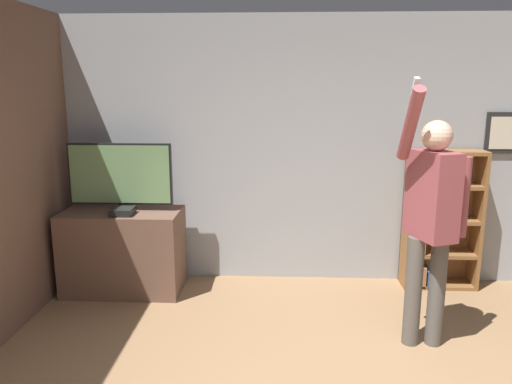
# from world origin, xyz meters

# --- Properties ---
(wall_back) EXTENTS (7.19, 0.09, 2.70)m
(wall_back) POSITION_xyz_m (0.01, 2.96, 1.35)
(wall_back) COLOR #9EA3A8
(wall_back) RESTS_ON ground_plane
(tv_ledge) EXTENTS (1.14, 0.61, 0.82)m
(tv_ledge) POSITION_xyz_m (-1.95, 2.52, 0.41)
(tv_ledge) COLOR brown
(tv_ledge) RESTS_ON ground_plane
(television) EXTENTS (1.01, 0.22, 0.66)m
(television) POSITION_xyz_m (-1.95, 2.55, 1.16)
(television) COLOR black
(television) RESTS_ON tv_ledge
(game_console) EXTENTS (0.20, 0.21, 0.07)m
(game_console) POSITION_xyz_m (-1.89, 2.38, 0.85)
(game_console) COLOR black
(game_console) RESTS_ON tv_ledge
(bookshelf) EXTENTS (0.73, 0.28, 1.40)m
(bookshelf) POSITION_xyz_m (1.15, 2.78, 0.68)
(bookshelf) COLOR brown
(bookshelf) RESTS_ON ground_plane
(person) EXTENTS (0.54, 0.56, 2.08)m
(person) POSITION_xyz_m (0.73, 1.57, 1.08)
(person) COLOR #56514C
(person) RESTS_ON ground_plane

